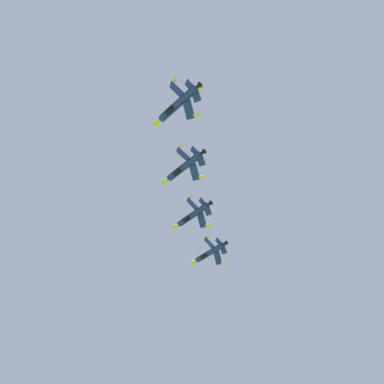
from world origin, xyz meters
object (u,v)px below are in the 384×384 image
(fighter_jet_right_wing, at_px, (184,167))
(fighter_jet_left_outer, at_px, (177,105))
(fighter_jet_lead, at_px, (209,253))
(fighter_jet_left_wing, at_px, (192,215))

(fighter_jet_right_wing, bearing_deg, fighter_jet_left_outer, -133.88)
(fighter_jet_lead, xyz_separation_m, fighter_jet_right_wing, (-0.11, -42.07, -0.07))
(fighter_jet_lead, relative_size, fighter_jet_right_wing, 1.00)
(fighter_jet_lead, xyz_separation_m, fighter_jet_left_wing, (-1.60, -21.03, -0.03))
(fighter_jet_left_wing, xyz_separation_m, fighter_jet_left_outer, (3.72, -40.58, 1.46))
(fighter_jet_lead, bearing_deg, fighter_jet_left_wing, -144.71)
(fighter_jet_left_wing, bearing_deg, fighter_jet_lead, 35.29)
(fighter_jet_lead, relative_size, fighter_jet_left_outer, 1.00)
(fighter_jet_left_wing, relative_size, fighter_jet_left_outer, 1.00)
(fighter_jet_left_outer, bearing_deg, fighter_jet_right_wing, 46.12)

